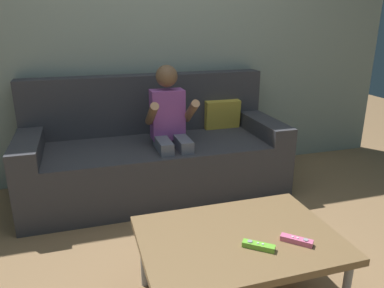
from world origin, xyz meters
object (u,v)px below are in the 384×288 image
(person_seated_on_couch, at_px, (171,127))
(coffee_table, at_px, (238,242))
(game_remote_pink_near_edge, at_px, (297,240))
(couch, at_px, (155,154))
(game_remote_lime_center, at_px, (258,246))

(person_seated_on_couch, xyz_separation_m, coffee_table, (0.02, -1.20, -0.22))
(coffee_table, height_order, game_remote_pink_near_edge, game_remote_pink_near_edge)
(coffee_table, bearing_deg, couch, 94.46)
(coffee_table, bearing_deg, game_remote_pink_near_edge, -29.52)
(coffee_table, xyz_separation_m, game_remote_lime_center, (0.04, -0.12, 0.05))
(game_remote_pink_near_edge, bearing_deg, coffee_table, 150.48)
(coffee_table, bearing_deg, game_remote_lime_center, -70.38)
(couch, distance_m, game_remote_lime_center, 1.51)
(person_seated_on_couch, xyz_separation_m, game_remote_lime_center, (0.06, -1.31, -0.18))
(couch, bearing_deg, person_seated_on_couch, -65.63)
(game_remote_lime_center, bearing_deg, coffee_table, 109.62)
(person_seated_on_couch, height_order, game_remote_lime_center, person_seated_on_couch)
(couch, relative_size, person_seated_on_couch, 1.96)
(couch, height_order, person_seated_on_couch, person_seated_on_couch)
(couch, relative_size, coffee_table, 2.20)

